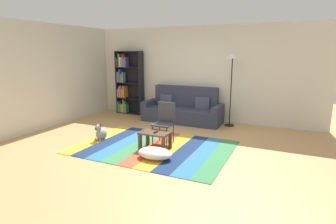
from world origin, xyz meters
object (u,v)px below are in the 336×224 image
bookshelf (127,83)px  folding_chair (165,119)px  couch (183,110)px  tv_remote (156,132)px  dog (101,133)px  standing_lamp (232,66)px  pouf (155,153)px  coffee_table (155,136)px

bookshelf → folding_chair: bookshelf is taller
couch → tv_remote: bearing=-81.0°
dog → bookshelf: bearing=110.9°
couch → standing_lamp: standing_lamp is taller
pouf → coffee_table: bearing=116.9°
bookshelf → pouf: (2.67, -3.16, -0.87)m
pouf → folding_chair: 1.05m
dog → folding_chair: 1.53m
coffee_table → dog: (-1.42, 0.04, -0.13)m
couch → standing_lamp: 1.85m
dog → folding_chair: (1.42, 0.43, 0.37)m
couch → standing_lamp: size_ratio=1.16×
standing_lamp → folding_chair: 2.51m
bookshelf → dog: 2.96m
couch → folding_chair: bearing=-79.7°
bookshelf → coffee_table: size_ratio=3.27×
standing_lamp → coffee_table: bearing=-111.2°
pouf → bookshelf: bearing=130.2°
tv_remote → folding_chair: 0.52m
coffee_table → tv_remote: size_ratio=4.07×
dog → folding_chair: bearing=17.0°
standing_lamp → tv_remote: bearing=-110.5°
couch → pouf: 2.94m
tv_remote → folding_chair: size_ratio=0.17×
dog → pouf: bearing=-16.8°
pouf → folding_chair: (-0.24, 0.93, 0.42)m
bookshelf → pouf: bookshelf is taller
tv_remote → coffee_table: bearing=141.6°
dog → coffee_table: bearing=-1.6°
pouf → dog: bearing=163.2°
couch → tv_remote: size_ratio=15.07×
bookshelf → folding_chair: (2.43, -2.22, -0.45)m
pouf → standing_lamp: size_ratio=0.35×
dog → standing_lamp: standing_lamp is taller
couch → pouf: couch is taller
coffee_table → standing_lamp: (0.97, 2.51, 1.33)m
dog → tv_remote: 1.47m
folding_chair → bookshelf: bearing=-176.4°
bookshelf → standing_lamp: 3.47m
couch → dog: bearing=-114.2°
standing_lamp → tv_remote: size_ratio=12.96×
dog → couch: bearing=65.8°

